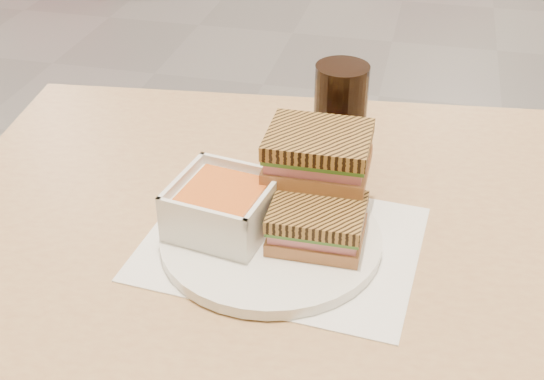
% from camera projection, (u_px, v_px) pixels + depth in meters
% --- Properties ---
extents(main_table, '(1.27, 0.83, 0.75)m').
position_uv_depth(main_table, '(371.00, 281.00, 1.00)').
color(main_table, tan).
rests_on(main_table, ground).
extents(tray_liner, '(0.36, 0.29, 0.00)m').
position_uv_depth(tray_liner, '(282.00, 243.00, 0.89)').
color(tray_liner, white).
rests_on(tray_liner, main_table).
extents(plate, '(0.28, 0.28, 0.01)m').
position_uv_depth(plate, '(271.00, 239.00, 0.88)').
color(plate, white).
rests_on(plate, tray_liner).
extents(soup_bowl, '(0.14, 0.14, 0.06)m').
position_uv_depth(soup_bowl, '(223.00, 208.00, 0.88)').
color(soup_bowl, white).
rests_on(soup_bowl, plate).
extents(panini_lower, '(0.11, 0.10, 0.05)m').
position_uv_depth(panini_lower, '(317.00, 223.00, 0.86)').
color(panini_lower, '#A06B41').
rests_on(panini_lower, plate).
extents(panini_upper, '(0.13, 0.11, 0.06)m').
position_uv_depth(panini_upper, '(318.00, 153.00, 0.89)').
color(panini_upper, '#A06B41').
rests_on(panini_upper, panini_lower).
extents(cola_glass, '(0.08, 0.08, 0.16)m').
position_uv_depth(cola_glass, '(340.00, 119.00, 1.00)').
color(cola_glass, black).
rests_on(cola_glass, main_table).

